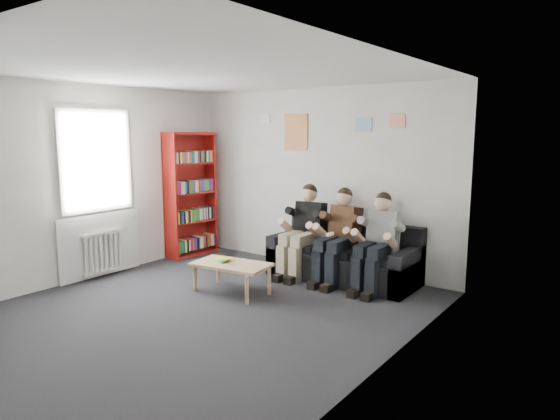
% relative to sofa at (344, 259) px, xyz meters
% --- Properties ---
extents(room_shell, '(5.00, 5.00, 5.00)m').
position_rel_sofa_xyz_m(room_shell, '(-0.69, -2.11, 1.06)').
color(room_shell, black).
rests_on(room_shell, ground).
extents(sofa, '(2.06, 0.84, 0.80)m').
position_rel_sofa_xyz_m(sofa, '(0.00, 0.00, 0.00)').
color(sofa, black).
rests_on(sofa, ground).
extents(bookshelf, '(0.31, 0.92, 2.05)m').
position_rel_sofa_xyz_m(bookshelf, '(-2.76, -0.25, 0.74)').
color(bookshelf, maroon).
rests_on(bookshelf, ground).
extents(coffee_table, '(0.98, 0.54, 0.39)m').
position_rel_sofa_xyz_m(coffee_table, '(-0.87, -1.39, 0.06)').
color(coffee_table, tan).
rests_on(coffee_table, ground).
extents(game_cases, '(0.25, 0.22, 0.05)m').
position_rel_sofa_xyz_m(game_cases, '(-1.04, -1.40, 0.13)').
color(game_cases, silver).
rests_on(game_cases, coffee_table).
extents(person_left, '(0.41, 0.89, 1.31)m').
position_rel_sofa_xyz_m(person_left, '(-0.58, -0.20, 0.36)').
color(person_left, black).
rests_on(person_left, sofa).
extents(person_middle, '(0.41, 0.87, 1.30)m').
position_rel_sofa_xyz_m(person_middle, '(0.00, -0.19, 0.35)').
color(person_middle, '#4A2D18').
rests_on(person_middle, sofa).
extents(person_right, '(0.40, 0.85, 1.28)m').
position_rel_sofa_xyz_m(person_right, '(0.58, -0.19, 0.35)').
color(person_right, white).
rests_on(person_right, sofa).
extents(radiator, '(0.10, 0.64, 0.60)m').
position_rel_sofa_xyz_m(radiator, '(-2.84, -1.91, 0.06)').
color(radiator, white).
rests_on(radiator, ground).
extents(window, '(0.05, 1.30, 2.36)m').
position_rel_sofa_xyz_m(window, '(-2.91, -1.91, 0.74)').
color(window, white).
rests_on(window, room_shell).
extents(poster_large, '(0.42, 0.01, 0.55)m').
position_rel_sofa_xyz_m(poster_large, '(-1.09, 0.38, 1.76)').
color(poster_large, gold).
rests_on(poster_large, room_shell).
extents(poster_blue, '(0.25, 0.01, 0.20)m').
position_rel_sofa_xyz_m(poster_blue, '(0.06, 0.38, 1.86)').
color(poster_blue, '#44A3EA').
rests_on(poster_blue, room_shell).
extents(poster_pink, '(0.22, 0.01, 0.18)m').
position_rel_sofa_xyz_m(poster_pink, '(0.56, 0.38, 1.91)').
color(poster_pink, '#E1469A').
rests_on(poster_pink, room_shell).
extents(poster_sign, '(0.20, 0.01, 0.14)m').
position_rel_sofa_xyz_m(poster_sign, '(-1.69, 0.38, 1.96)').
color(poster_sign, white).
rests_on(poster_sign, room_shell).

